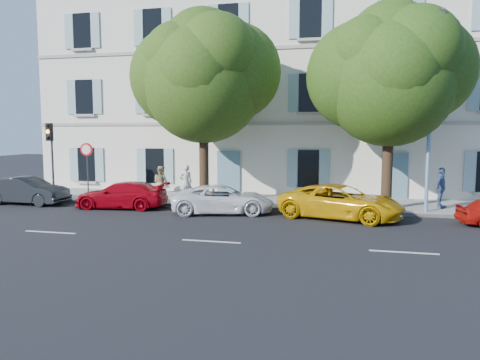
% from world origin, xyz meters
% --- Properties ---
extents(ground, '(90.00, 90.00, 0.00)m').
position_xyz_m(ground, '(0.00, 0.00, 0.00)').
color(ground, black).
extents(sidewalk, '(36.00, 4.50, 0.15)m').
position_xyz_m(sidewalk, '(0.00, 4.45, 0.07)').
color(sidewalk, '#A09E96').
rests_on(sidewalk, ground).
extents(kerb, '(36.00, 0.16, 0.16)m').
position_xyz_m(kerb, '(0.00, 2.28, 0.08)').
color(kerb, '#9E998E').
rests_on(kerb, ground).
extents(building, '(28.00, 7.00, 12.00)m').
position_xyz_m(building, '(0.00, 10.20, 6.00)').
color(building, silver).
rests_on(building, ground).
extents(car_dark_sedan, '(4.12, 1.51, 1.35)m').
position_xyz_m(car_dark_sedan, '(-11.09, 1.39, 0.67)').
color(car_dark_sedan, black).
rests_on(car_dark_sedan, ground).
extents(car_red_coupe, '(4.43, 2.09, 1.25)m').
position_xyz_m(car_red_coupe, '(-6.00, 1.36, 0.63)').
color(car_red_coupe, '#A00411').
rests_on(car_red_coupe, ground).
extents(car_white_coupe, '(4.83, 3.06, 1.24)m').
position_xyz_m(car_white_coupe, '(-1.02, 1.16, 0.62)').
color(car_white_coupe, white).
rests_on(car_white_coupe, ground).
extents(car_yellow_supercar, '(5.50, 3.60, 1.41)m').
position_xyz_m(car_yellow_supercar, '(4.04, 1.08, 0.70)').
color(car_yellow_supercar, '#DFA409').
rests_on(car_yellow_supercar, ground).
extents(tree_left, '(5.73, 5.73, 8.89)m').
position_xyz_m(tree_left, '(-2.46, 2.97, 5.87)').
color(tree_left, '#3A2819').
rests_on(tree_left, sidewalk).
extents(tree_right, '(5.63, 5.63, 8.68)m').
position_xyz_m(tree_right, '(5.97, 3.08, 5.72)').
color(tree_right, '#3A2819').
rests_on(tree_right, sidewalk).
extents(traffic_light, '(0.32, 0.44, 3.85)m').
position_xyz_m(traffic_light, '(-10.49, 2.53, 2.93)').
color(traffic_light, '#383A3D').
rests_on(traffic_light, sidewalk).
extents(road_sign, '(0.66, 0.10, 2.85)m').
position_xyz_m(road_sign, '(-8.59, 2.77, 2.21)').
color(road_sign, '#383A3D').
rests_on(road_sign, sidewalk).
extents(street_lamp, '(0.33, 1.75, 8.18)m').
position_xyz_m(street_lamp, '(7.59, 2.61, 4.78)').
color(street_lamp, '#7293BF').
rests_on(street_lamp, sidewalk).
extents(pedestrian_a, '(0.77, 0.70, 1.77)m').
position_xyz_m(pedestrian_a, '(-3.62, 3.60, 1.04)').
color(pedestrian_a, silver).
rests_on(pedestrian_a, sidewalk).
extents(pedestrian_b, '(1.02, 0.93, 1.71)m').
position_xyz_m(pedestrian_b, '(-4.91, 3.49, 1.00)').
color(pedestrian_b, tan).
rests_on(pedestrian_b, sidewalk).
extents(pedestrian_c, '(0.81, 1.16, 1.83)m').
position_xyz_m(pedestrian_c, '(8.37, 3.97, 1.06)').
color(pedestrian_c, slate).
rests_on(pedestrian_c, sidewalk).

